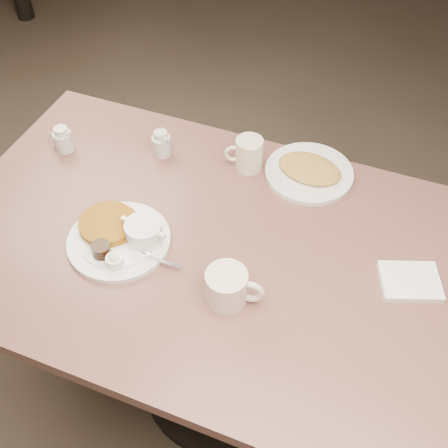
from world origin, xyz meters
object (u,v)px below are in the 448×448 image
at_px(coffee_mug_far, 248,154).
at_px(creamer_right, 161,143).
at_px(creamer_left, 63,139).
at_px(coffee_mug_near, 228,287).
at_px(hash_plate, 309,171).
at_px(diner_table, 221,285).
at_px(main_plate, 122,236).

xyz_separation_m(coffee_mug_far, creamer_right, (-0.26, -0.04, -0.01)).
relative_size(coffee_mug_far, creamer_left, 1.41).
height_order(coffee_mug_near, creamer_right, coffee_mug_near).
bearing_deg(hash_plate, coffee_mug_far, -169.15).
xyz_separation_m(coffee_mug_near, hash_plate, (0.06, 0.49, -0.03)).
xyz_separation_m(coffee_mug_near, coffee_mug_far, (-0.12, 0.45, 0.00)).
height_order(diner_table, creamer_left, creamer_left).
distance_m(diner_table, coffee_mug_far, 0.39).
bearing_deg(diner_table, main_plate, -163.02).
bearing_deg(creamer_left, hash_plate, 12.66).
bearing_deg(main_plate, coffee_mug_near, -11.34).
distance_m(main_plate, hash_plate, 0.57).
distance_m(coffee_mug_near, coffee_mug_far, 0.47).
distance_m(creamer_right, hash_plate, 0.45).
xyz_separation_m(diner_table, coffee_mug_near, (0.07, -0.14, 0.22)).
distance_m(coffee_mug_far, hash_plate, 0.18).
xyz_separation_m(creamer_right, hash_plate, (0.44, 0.07, -0.02)).
height_order(diner_table, coffee_mug_near, coffee_mug_near).
distance_m(coffee_mug_far, creamer_left, 0.56).
distance_m(diner_table, creamer_left, 0.65).
height_order(diner_table, creamer_right, creamer_right).
distance_m(main_plate, coffee_mug_far, 0.44).
height_order(coffee_mug_far, hash_plate, coffee_mug_far).
bearing_deg(coffee_mug_near, main_plate, 168.66).
relative_size(creamer_left, hash_plate, 0.29).
bearing_deg(coffee_mug_near, creamer_right, 132.11).
height_order(creamer_left, creamer_right, same).
bearing_deg(creamer_left, creamer_right, 18.02).
relative_size(main_plate, creamer_left, 3.93).
bearing_deg(diner_table, coffee_mug_far, 97.51).
distance_m(diner_table, main_plate, 0.32).
bearing_deg(hash_plate, creamer_left, -167.34).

